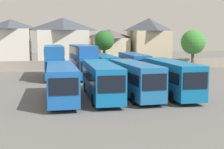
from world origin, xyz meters
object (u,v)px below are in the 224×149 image
(bus_2, at_px, (101,78))
(house_terrace_right, at_px, (109,47))
(bus_3, at_px, (134,77))
(bus_7, at_px, (103,65))
(bus_4, at_px, (171,76))
(bus_6, at_px, (83,59))
(bus_5, at_px, (54,60))
(tree_left_of_lot, at_px, (104,41))
(house_terrace_centre, at_px, (63,42))
(house_terrace_far_right, at_px, (149,41))
(house_terrace_left, at_px, (11,43))
(bus_8, at_px, (133,63))
(bus_1, at_px, (61,80))
(tree_behind_wall, at_px, (193,42))

(bus_2, height_order, house_terrace_right, house_terrace_right)
(bus_3, xyz_separation_m, bus_7, (-0.57, 15.28, -0.09))
(bus_3, xyz_separation_m, bus_4, (3.89, 0.04, 0.04))
(house_terrace_right, bearing_deg, bus_6, -111.49)
(bus_5, xyz_separation_m, tree_left_of_lot, (9.50, 12.23, 2.55))
(bus_5, xyz_separation_m, house_terrace_centre, (2.05, 17.79, 2.28))
(bus_7, relative_size, house_terrace_far_right, 1.11)
(house_terrace_left, distance_m, house_terrace_far_right, 27.93)
(bus_7, xyz_separation_m, house_terrace_far_right, (12.72, 17.69, 3.12))
(bus_6, bearing_deg, bus_8, 88.42)
(bus_7, relative_size, house_terrace_left, 1.17)
(bus_1, height_order, bus_5, bus_5)
(bus_2, distance_m, bus_6, 15.16)
(house_terrace_far_right, xyz_separation_m, tree_behind_wall, (5.43, -9.57, -0.06))
(bus_2, height_order, bus_8, bus_2)
(bus_1, height_order, house_terrace_centre, house_terrace_centre)
(house_terrace_centre, bearing_deg, bus_8, -61.15)
(bus_2, bearing_deg, bus_4, 89.77)
(house_terrace_centre, distance_m, house_terrace_far_right, 17.83)
(bus_2, relative_size, house_terrace_left, 1.26)
(bus_1, bearing_deg, house_terrace_centre, 177.36)
(tree_left_of_lot, bearing_deg, bus_6, -113.02)
(bus_1, distance_m, bus_4, 11.10)
(tree_left_of_lot, bearing_deg, house_terrace_far_right, 26.06)
(bus_3, distance_m, tree_left_of_lot, 28.14)
(bus_3, bearing_deg, bus_5, -156.86)
(bus_6, bearing_deg, bus_3, 9.40)
(bus_6, xyz_separation_m, bus_8, (7.75, 0.30, -0.74))
(bus_5, distance_m, house_terrace_right, 22.20)
(bus_7, relative_size, house_terrace_centre, 1.07)
(bus_2, xyz_separation_m, bus_6, (-0.25, 15.14, 0.73))
(bus_5, bearing_deg, bus_3, 25.65)
(house_terrace_right, height_order, tree_behind_wall, house_terrace_right)
(bus_4, distance_m, tree_left_of_lot, 28.11)
(tree_behind_wall, bearing_deg, bus_3, -126.91)
(house_terrace_left, bearing_deg, house_terrace_centre, -5.24)
(bus_1, distance_m, bus_3, 7.22)
(house_terrace_centre, bearing_deg, house_terrace_far_right, -1.55)
(bus_6, distance_m, house_terrace_centre, 18.43)
(bus_8, distance_m, tree_behind_wall, 15.80)
(bus_5, height_order, bus_8, bus_5)
(bus_4, relative_size, tree_behind_wall, 1.58)
(bus_8, relative_size, house_terrace_far_right, 1.17)
(bus_8, xyz_separation_m, house_terrace_left, (-19.91, 18.79, 2.81))
(bus_7, xyz_separation_m, bus_8, (4.74, 0.31, 0.07))
(bus_3, bearing_deg, tree_left_of_lot, 173.24)
(house_terrace_left, bearing_deg, bus_1, -76.21)
(bus_2, height_order, house_terrace_far_right, house_terrace_far_right)
(bus_1, distance_m, house_terrace_right, 36.72)
(house_terrace_far_right, relative_size, tree_left_of_lot, 1.37)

